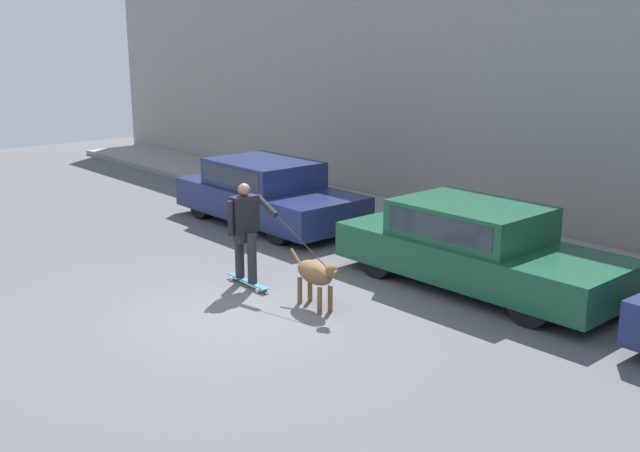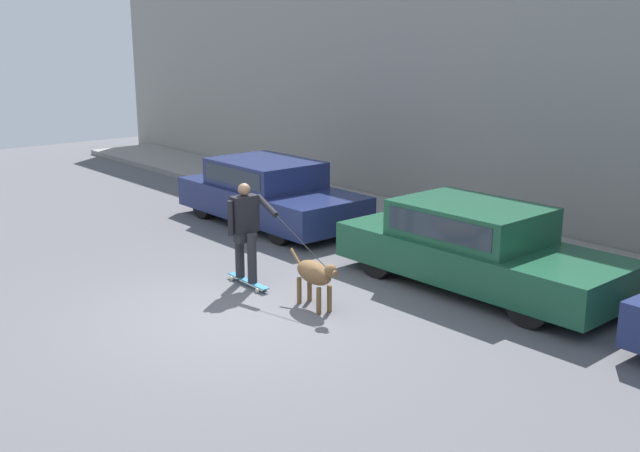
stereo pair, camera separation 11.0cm
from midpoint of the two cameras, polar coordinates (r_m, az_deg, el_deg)
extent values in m
plane|color=#545459|center=(10.54, -6.39, -6.83)|extent=(36.00, 36.00, 0.00)
cube|color=gray|center=(14.82, 15.86, 9.79)|extent=(32.00, 0.30, 5.48)
cube|color=gray|center=(14.25, 12.31, -1.08)|extent=(30.00, 2.19, 0.15)
cylinder|color=black|center=(14.88, 1.42, 0.85)|extent=(0.62, 0.20, 0.62)
cylinder|color=black|center=(13.89, -3.38, -0.16)|extent=(0.62, 0.20, 0.62)
cylinder|color=black|center=(16.89, -4.71, 2.45)|extent=(0.62, 0.20, 0.62)
cylinder|color=black|center=(16.02, -9.24, 1.66)|extent=(0.62, 0.20, 0.62)
cube|color=navy|center=(15.34, -4.12, 1.91)|extent=(4.30, 1.83, 0.60)
cube|color=navy|center=(15.37, -4.55, 4.06)|extent=(2.16, 1.64, 0.52)
cube|color=#28333D|center=(14.90, -7.09, 3.77)|extent=(1.90, 0.02, 0.34)
cylinder|color=black|center=(11.62, 19.46, -3.79)|extent=(0.68, 0.21, 0.67)
cylinder|color=black|center=(10.39, 15.44, -5.62)|extent=(0.68, 0.21, 0.67)
cylinder|color=black|center=(13.11, 8.69, -1.07)|extent=(0.68, 0.21, 0.67)
cylinder|color=black|center=(12.04, 4.16, -2.35)|extent=(0.68, 0.21, 0.67)
cube|color=#194C33|center=(11.68, 11.70, -2.39)|extent=(4.57, 1.81, 0.57)
cube|color=#194C33|center=(11.64, 11.13, 0.41)|extent=(2.21, 1.59, 0.54)
cube|color=#28333D|center=(11.03, 8.67, -0.12)|extent=(1.92, 0.04, 0.35)
cylinder|color=brown|center=(10.57, 0.48, -5.56)|extent=(0.07, 0.07, 0.39)
cylinder|color=brown|center=(10.48, -0.33, -5.74)|extent=(0.07, 0.07, 0.39)
cylinder|color=brown|center=(10.98, -1.05, -4.77)|extent=(0.07, 0.07, 0.39)
cylinder|color=brown|center=(10.90, -1.84, -4.93)|extent=(0.07, 0.07, 0.39)
ellipsoid|color=brown|center=(10.62, -0.70, -3.57)|extent=(0.79, 0.42, 0.32)
sphere|color=brown|center=(10.24, 0.60, -3.42)|extent=(0.18, 0.18, 0.18)
cylinder|color=brown|center=(10.18, 0.85, -3.61)|extent=(0.11, 0.09, 0.08)
cylinder|color=brown|center=(11.00, -2.10, -2.42)|extent=(0.31, 0.08, 0.23)
cylinder|color=beige|center=(11.48, -4.45, -4.78)|extent=(0.07, 0.03, 0.07)
cylinder|color=beige|center=(11.40, -5.08, -4.93)|extent=(0.07, 0.03, 0.07)
cylinder|color=beige|center=(12.06, -6.41, -3.87)|extent=(0.07, 0.03, 0.07)
cylinder|color=beige|center=(11.99, -7.02, -4.01)|extent=(0.07, 0.03, 0.07)
cube|color=teal|center=(11.72, -5.77, -4.19)|extent=(1.02, 0.16, 0.02)
cylinder|color=#232328|center=(11.50, -5.47, -2.49)|extent=(0.14, 0.14, 0.77)
cylinder|color=#232328|center=(11.78, -6.42, -2.09)|extent=(0.14, 0.14, 0.77)
cube|color=#232328|center=(11.55, -5.99, -0.82)|extent=(0.19, 0.33, 0.15)
cube|color=black|center=(11.46, -6.04, 0.92)|extent=(0.22, 0.42, 0.56)
sphere|color=brown|center=(11.38, -6.09, 2.77)|extent=(0.19, 0.19, 0.19)
cylinder|color=black|center=(11.34, -7.10, 0.58)|extent=(0.09, 0.09, 0.54)
cylinder|color=black|center=(11.36, -4.35, 1.55)|extent=(0.54, 0.13, 0.28)
cylinder|color=black|center=(10.69, -1.62, -1.27)|extent=(1.37, 0.12, 0.55)
camera|label=1|loc=(0.05, -90.27, -0.07)|focal=42.00mm
camera|label=2|loc=(0.05, 89.73, 0.07)|focal=42.00mm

